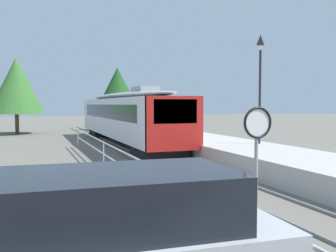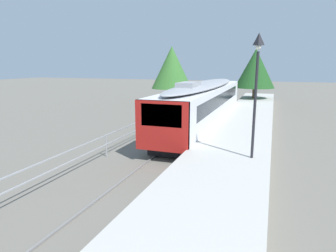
# 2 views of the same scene
# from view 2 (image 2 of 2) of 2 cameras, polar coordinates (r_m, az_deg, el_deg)

# --- Properties ---
(ground_plane) EXTENTS (160.00, 160.00, 0.00)m
(ground_plane) POSITION_cam_2_polar(r_m,az_deg,el_deg) (17.27, -9.22, -5.04)
(ground_plane) COLOR #6B665B
(track_rails) EXTENTS (3.20, 60.00, 0.14)m
(track_rails) POSITION_cam_2_polar(r_m,az_deg,el_deg) (16.08, 0.24, -6.03)
(track_rails) COLOR #6B665B
(track_rails) RESTS_ON ground
(commuter_train) EXTENTS (2.82, 19.46, 3.74)m
(commuter_train) POSITION_cam_2_polar(r_m,az_deg,el_deg) (23.57, 7.10, 4.86)
(commuter_train) COLOR silver
(commuter_train) RESTS_ON track_rails
(station_platform) EXTENTS (3.90, 60.00, 0.90)m
(station_platform) POSITION_cam_2_polar(r_m,az_deg,el_deg) (15.23, 11.90, -5.68)
(station_platform) COLOR #B7B5AD
(station_platform) RESTS_ON ground
(platform_lamp_mid_platform) EXTENTS (0.34, 0.34, 5.35)m
(platform_lamp_mid_platform) POSITION_cam_2_polar(r_m,az_deg,el_deg) (13.07, 16.86, 9.83)
(platform_lamp_mid_platform) COLOR #232328
(platform_lamp_mid_platform) RESTS_ON station_platform
(tree_behind_carpark) EXTENTS (4.74, 4.74, 6.87)m
(tree_behind_carpark) POSITION_cam_2_polar(r_m,az_deg,el_deg) (37.66, 16.58, 10.66)
(tree_behind_carpark) COLOR brown
(tree_behind_carpark) RESTS_ON ground
(tree_behind_station_far) EXTENTS (5.22, 5.22, 7.27)m
(tree_behind_station_far) POSITION_cam_2_polar(r_m,az_deg,el_deg) (38.23, 0.73, 11.28)
(tree_behind_station_far) COLOR brown
(tree_behind_station_far) RESTS_ON ground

